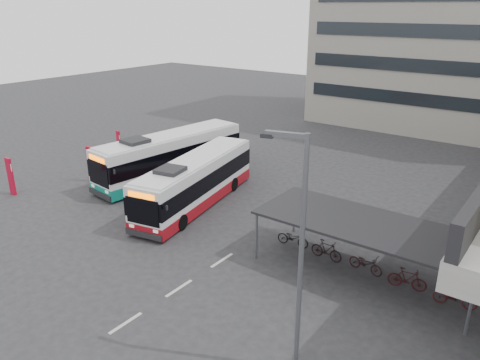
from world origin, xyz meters
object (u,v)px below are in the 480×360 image
Objects in this scene: bus_main at (196,182)px; pedestrian at (187,195)px; bus_teal at (171,156)px; lamp_post at (298,245)px.

pedestrian is at bearing -91.97° from bus_main.
pedestrian is at bearing -30.41° from bus_teal.
bus_teal is at bearing 139.68° from bus_main.
pedestrian is 14.63m from lamp_post.
bus_main is 5.37m from bus_teal.
bus_teal reaches higher than pedestrian.
bus_main is 1.16m from pedestrian.
pedestrian is 0.23× the size of lamp_post.
pedestrian is (0.17, -1.02, -0.53)m from bus_main.
lamp_post is (12.08, -8.64, 3.23)m from bus_main.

